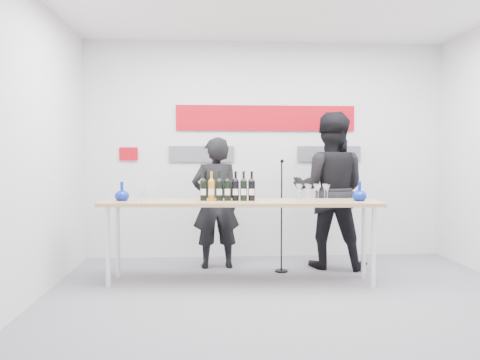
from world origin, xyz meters
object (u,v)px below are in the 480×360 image
object	(u,v)px
presenter_right	(330,190)
mic_stand	(281,238)
presenter_left	(216,203)
tasting_table	(241,207)

from	to	relation	value
presenter_right	mic_stand	bearing A→B (deg)	34.78
presenter_left	presenter_right	size ratio (longest dim) A/B	0.84
presenter_left	mic_stand	distance (m)	0.94
presenter_right	mic_stand	xyz separation A→B (m)	(-0.65, -0.21, -0.57)
tasting_table	mic_stand	world-z (taller)	mic_stand
presenter_right	tasting_table	bearing A→B (deg)	45.77
tasting_table	presenter_right	size ratio (longest dim) A/B	1.58
presenter_left	presenter_right	bearing A→B (deg)	172.31
presenter_right	mic_stand	distance (m)	0.89
tasting_table	presenter_right	distance (m)	1.36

